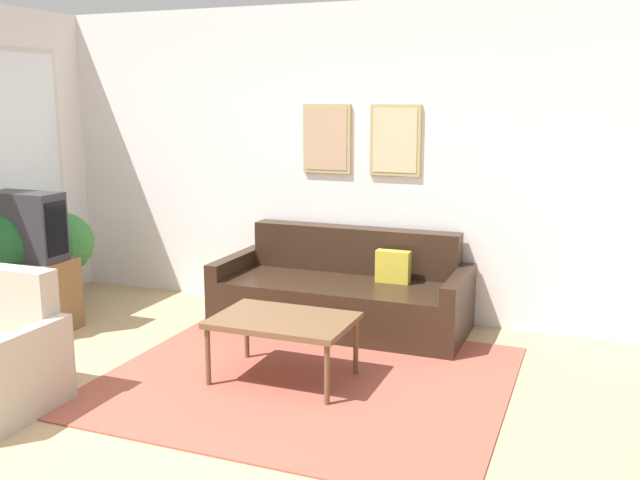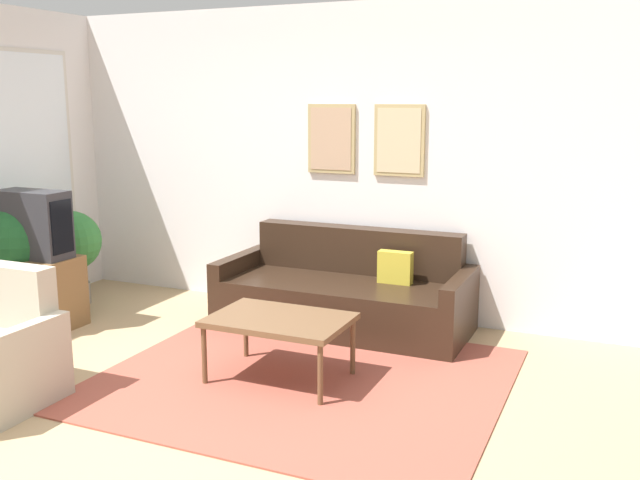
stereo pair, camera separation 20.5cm
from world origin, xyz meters
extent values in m
plane|color=tan|center=(0.00, 0.00, 0.00)|extent=(16.00, 16.00, 0.00)
cube|color=#9E4C3D|center=(0.57, 0.97, 0.01)|extent=(2.68, 2.36, 0.01)
cube|color=silver|center=(0.00, 2.64, 1.35)|extent=(8.00, 0.06, 2.70)
cube|color=tan|center=(0.09, 2.60, 1.55)|extent=(0.44, 0.03, 0.60)
cube|color=tan|center=(0.09, 2.58, 1.55)|extent=(0.38, 0.01, 0.54)
cube|color=tan|center=(0.71, 2.60, 1.55)|extent=(0.44, 0.03, 0.60)
cube|color=#CCB78E|center=(0.71, 2.58, 1.55)|extent=(0.38, 0.01, 0.54)
cube|color=beige|center=(-2.56, 1.59, 1.52)|extent=(0.02, 1.35, 1.65)
cube|color=white|center=(-2.56, 1.59, 1.52)|extent=(0.02, 1.27, 1.57)
cube|color=black|center=(0.40, 2.12, 0.20)|extent=(1.84, 0.90, 0.41)
cube|color=black|center=(0.40, 2.47, 0.61)|extent=(1.84, 0.20, 0.39)
cube|color=black|center=(-0.58, 2.12, 0.27)|extent=(0.12, 0.90, 0.55)
cube|color=black|center=(1.38, 2.12, 0.27)|extent=(0.12, 0.90, 0.55)
cube|color=gold|center=(0.81, 2.23, 0.53)|extent=(0.28, 0.10, 0.28)
cube|color=brown|center=(0.43, 0.91, 0.43)|extent=(0.93, 0.64, 0.04)
cylinder|color=brown|center=(0.00, 0.63, 0.20)|extent=(0.04, 0.04, 0.41)
cylinder|color=brown|center=(0.85, 0.63, 0.20)|extent=(0.04, 0.04, 0.41)
cylinder|color=brown|center=(0.00, 1.19, 0.20)|extent=(0.04, 0.04, 0.41)
cylinder|color=brown|center=(0.85, 1.19, 0.20)|extent=(0.04, 0.04, 0.41)
cube|color=brown|center=(-1.96, 1.13, 0.30)|extent=(0.66, 0.48, 0.60)
cube|color=#2D2D33|center=(-1.96, 1.13, 0.88)|extent=(0.62, 0.28, 0.56)
cube|color=black|center=(-1.65, 1.13, 0.88)|extent=(0.01, 0.23, 0.44)
cube|color=#B2A893|center=(-1.08, 0.07, 0.65)|extent=(0.60, 0.16, 0.41)
cube|color=#B2A893|center=(-0.73, -0.23, 0.28)|extent=(0.09, 0.76, 0.56)
cylinder|color=slate|center=(-2.15, 1.18, 0.11)|extent=(0.22, 0.22, 0.22)
cylinder|color=#51381E|center=(-2.15, 1.18, 0.32)|extent=(0.04, 0.04, 0.20)
sphere|color=#1E5628|center=(-2.15, 1.18, 0.71)|extent=(0.68, 0.68, 0.68)
cylinder|color=slate|center=(-2.18, 1.78, 0.10)|extent=(0.30, 0.30, 0.20)
cylinder|color=#51381E|center=(-2.18, 1.78, 0.28)|extent=(0.04, 0.04, 0.17)
sphere|color=#337A38|center=(-2.18, 1.78, 0.60)|extent=(0.56, 0.56, 0.56)
camera|label=1|loc=(2.35, -3.27, 1.90)|focal=40.00mm
camera|label=2|loc=(2.54, -3.19, 1.90)|focal=40.00mm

